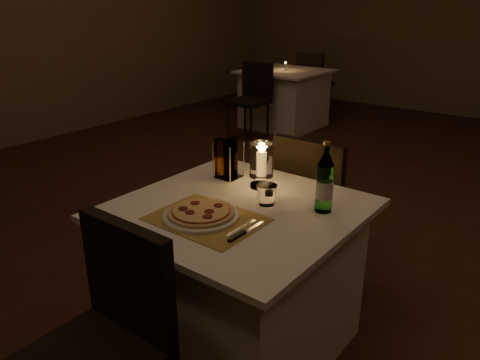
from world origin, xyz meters
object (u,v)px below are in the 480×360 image
Objects in this scene: chair_far at (315,196)px; tumbler at (267,195)px; water_bottle at (325,184)px; main_table at (237,278)px; hurricane_candle at (261,161)px; chair_near at (109,326)px; neighbor_table_left at (284,98)px; plate at (201,215)px; pizza at (201,212)px.

chair_far is 0.66m from tumbler.
tumbler is at bearing -158.67° from water_bottle.
main_table is 4.55× the size of hurricane_candle.
chair_near is 0.90× the size of neighbor_table_left.
plate is (-0.05, -0.89, 0.20)m from chair_far.
water_bottle is 4.33m from neighbor_table_left.
neighbor_table_left is at bearing 120.91° from hurricane_candle.
plate is 0.02m from pizza.
main_table is 0.42m from plate.
neighbor_table_left is at bearing 115.64° from chair_near.
main_table is 0.43m from tumbler.
pizza is 0.90× the size of water_bottle.
main_table is at bearing 74.47° from pizza.
plate is 4.44m from neighbor_table_left.
tumbler is at bearing 83.96° from chair_near.
hurricane_candle is (-0.06, 0.97, 0.32)m from chair_near.
tumbler is at bearing 49.79° from main_table.
water_bottle is (0.32, 0.91, 0.32)m from chair_near.
main_table is 3.12× the size of plate.
tumbler is 0.42× the size of hurricane_candle.
pizza is (-0.00, -0.00, 0.02)m from plate.
chair_far reaches higher than main_table.
water_bottle reaches higher than pizza.
chair_near reaches higher than neighbor_table_left.
tumbler is (0.09, 0.82, 0.24)m from chair_near.
main_table is 3.57× the size of pizza.
pizza is at bearing -133.94° from plate.
chair_far is 4.09× the size of hurricane_candle.
tumbler is at bearing -81.97° from chair_far.
hurricane_candle reaches higher than tumbler.
chair_far is at bearing 90.00° from main_table.
chair_far is at bearing 83.11° from hurricane_candle.
hurricane_candle is (-0.37, 0.07, 0.00)m from water_bottle.
hurricane_candle reaches higher than plate.
water_bottle is at bearing 31.21° from main_table.
plate is at bearing 46.06° from pizza.
water_bottle reaches higher than chair_far.
hurricane_candle reaches higher than neighbor_table_left.
water_bottle is at bearing -58.66° from chair_far.
plate reaches higher than neighbor_table_left.
chair_near is at bearing -90.00° from main_table.
water_bottle reaches higher than main_table.
water_bottle is 1.41× the size of hurricane_candle.
water_bottle reaches higher than hurricane_candle.
hurricane_candle is (-0.06, 0.26, 0.49)m from main_table.
main_table is 1.00× the size of neighbor_table_left.
hurricane_candle is at bearing 90.66° from pizza.
neighbor_table_left is at bearing 118.05° from plate.
tumbler is 4.27m from neighbor_table_left.
chair_far is at bearing 90.00° from chair_near.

